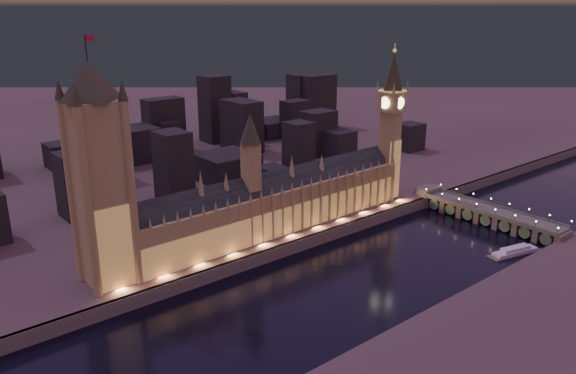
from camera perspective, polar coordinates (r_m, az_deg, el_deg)
ground_plane at (r=323.75m, az=5.59°, el=-8.91°), size 2000.00×2000.00×0.00m
north_bank at (r=764.33m, az=-23.21°, el=5.76°), size 2000.00×960.00×8.00m
embankment_wall at (r=349.16m, az=0.83°, el=-6.03°), size 2000.00×2.50×8.00m
palace_of_westminster at (r=356.40m, az=-1.19°, el=-1.65°), size 202.00×24.38×78.00m
victoria_tower at (r=291.13m, az=-18.67°, el=1.92°), size 31.68×31.68×125.04m
elizabeth_tower at (r=417.65m, az=10.44°, el=7.32°), size 18.00×18.00×112.91m
westminster_bridge at (r=420.16m, az=19.23°, el=-2.55°), size 18.99×113.00×15.90m
river_boat at (r=375.23m, az=22.06°, el=-6.07°), size 39.50×18.28×4.50m
city_backdrop at (r=524.03m, az=-10.46°, el=4.92°), size 466.10×215.63×72.11m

